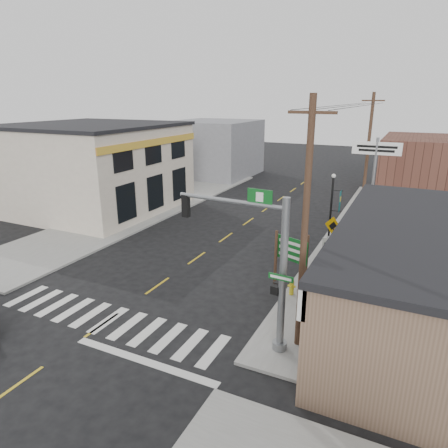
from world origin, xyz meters
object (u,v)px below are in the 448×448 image
at_px(guide_sign, 291,256).
at_px(bare_tree, 353,239).
at_px(utility_pole_near, 305,227).
at_px(utility_pole_far, 367,154).
at_px(lamp_post, 332,207).
at_px(fire_hydrant, 292,286).
at_px(dance_center_sign, 375,162).
at_px(traffic_signal_pole, 264,257).

bearing_deg(guide_sign, bare_tree, -2.66).
distance_m(guide_sign, utility_pole_near, 4.63).
height_order(bare_tree, utility_pole_far, utility_pole_far).
bearing_deg(lamp_post, guide_sign, -97.17).
relative_size(fire_hydrant, lamp_post, 0.16).
relative_size(lamp_post, bare_tree, 1.02).
distance_m(dance_center_sign, bare_tree, 12.29).
xyz_separation_m(bare_tree, utility_pole_near, (-1.33, -2.37, 0.98)).
bearing_deg(utility_pole_near, traffic_signal_pole, -151.65).
relative_size(traffic_signal_pole, guide_sign, 1.91).
bearing_deg(utility_pole_near, lamp_post, 96.45).
xyz_separation_m(traffic_signal_pole, fire_hydrant, (-0.12, 4.34, -3.13)).
height_order(guide_sign, utility_pole_far, utility_pole_far).
bearing_deg(dance_center_sign, traffic_signal_pole, -97.44).
distance_m(lamp_post, dance_center_sign, 5.21).
distance_m(fire_hydrant, lamp_post, 6.86).
distance_m(traffic_signal_pole, lamp_post, 10.81).
relative_size(traffic_signal_pole, utility_pole_far, 0.64).
height_order(fire_hydrant, utility_pole_far, utility_pole_far).
bearing_deg(lamp_post, dance_center_sign, 65.89).
distance_m(traffic_signal_pole, utility_pole_far, 19.97).
bearing_deg(bare_tree, lamp_post, 106.06).
bearing_deg(dance_center_sign, utility_pole_near, -93.03).
bearing_deg(traffic_signal_pole, guide_sign, 96.52).
xyz_separation_m(guide_sign, utility_pole_far, (1.20, 15.74, 2.76)).
bearing_deg(dance_center_sign, lamp_post, -111.10).
relative_size(fire_hydrant, bare_tree, 0.16).
bearing_deg(lamp_post, fire_hydrant, -96.63).
relative_size(fire_hydrant, dance_center_sign, 0.12).
distance_m(dance_center_sign, utility_pole_far, 4.81).
bearing_deg(traffic_signal_pole, utility_pole_far, 90.94).
distance_m(guide_sign, bare_tree, 3.41).
xyz_separation_m(lamp_post, dance_center_sign, (1.72, 4.42, 2.14)).
relative_size(utility_pole_near, utility_pole_far, 0.97).
relative_size(guide_sign, dance_center_sign, 0.48).
bearing_deg(bare_tree, traffic_signal_pole, -130.41).
xyz_separation_m(guide_sign, fire_hydrant, (0.07, 0.18, -1.58)).
relative_size(traffic_signal_pole, lamp_post, 1.26).
height_order(guide_sign, bare_tree, bare_tree).
height_order(guide_sign, fire_hydrant, guide_sign).
bearing_deg(dance_center_sign, fire_hydrant, -101.03).
bearing_deg(utility_pole_far, lamp_post, -99.66).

